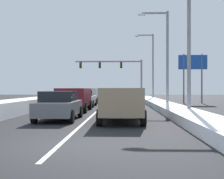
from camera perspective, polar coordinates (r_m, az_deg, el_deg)
ground_plane at (r=24.87m, az=-2.36°, el=-3.63°), size 120.00×120.00×0.00m
lane_stripe_between_right_lane_and_center_lane at (r=28.87m, az=-1.77°, el=-3.10°), size 0.14×44.27×0.01m
snow_bank_right_shoulder at (r=29.01m, az=8.74°, el=-2.63°), size 1.87×44.27×0.46m
snow_bank_left_shoulder at (r=29.66m, az=-12.05°, el=-2.17°), size 2.03×44.27×0.88m
suv_tan_right_lane_nearest at (r=15.19m, az=1.75°, el=-2.21°), size 2.16×4.90×1.67m
sedan_green_right_lane_second at (r=21.40m, az=1.39°, el=-2.20°), size 2.00×4.50×1.51m
sedan_charcoal_right_lane_third at (r=28.06m, az=1.43°, el=-1.64°), size 2.00×4.50×1.51m
sedan_black_right_lane_fourth at (r=34.21m, az=1.58°, el=-1.32°), size 2.00×4.50×1.51m
sedan_gray_center_lane_nearest at (r=16.36m, az=-9.72°, el=-2.93°), size 2.00×4.50×1.51m
suv_maroon_center_lane_second at (r=22.51m, az=-6.93°, el=-1.44°), size 2.16×4.90×1.67m
sedan_white_center_lane_third at (r=28.40m, az=-5.10°, el=-1.62°), size 2.00×4.50×1.51m
suv_silver_center_lane_fourth at (r=35.38m, az=-4.11°, el=-0.86°), size 2.16×4.90×1.67m
traffic_light_gantry at (r=48.98m, az=1.10°, el=3.76°), size 10.60×0.47×6.20m
street_lamp_right_near at (r=19.32m, az=12.92°, el=9.41°), size 2.66×0.36×7.91m
street_lamp_right_mid at (r=27.20m, az=9.45°, el=7.18°), size 2.66×0.36×8.32m
street_lamp_right_far at (r=43.20m, az=7.13°, el=5.19°), size 2.66×0.36×9.21m
roadside_sign_right at (r=35.66m, az=14.68°, el=3.97°), size 3.20×0.16×5.50m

